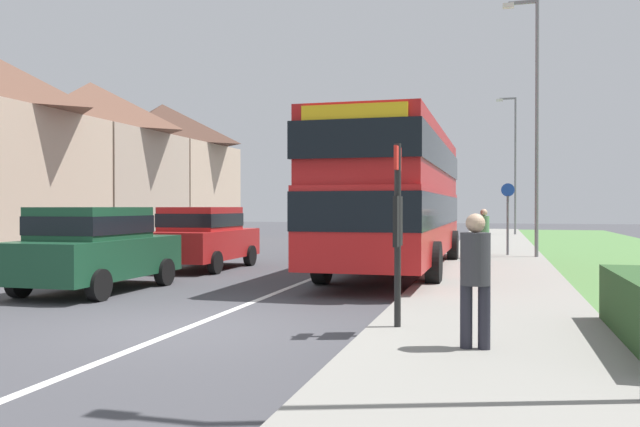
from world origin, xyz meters
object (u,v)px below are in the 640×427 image
object	(u,v)px
parked_car_red	(203,235)
street_lamp_mid	(534,113)
cycle_route_sign	(508,216)
street_lamp_far	(514,157)
parked_car_dark_green	(95,246)
double_decker_bus	(397,192)
pedestrian_walking_away	(484,231)
bus_stop_sign	(398,222)
pedestrian_at_stop	(475,274)

from	to	relation	value
parked_car_red	street_lamp_mid	size ratio (longest dim) A/B	0.47
parked_car_red	street_lamp_mid	bearing A→B (deg)	31.11
street_lamp_mid	cycle_route_sign	bearing A→B (deg)	146.58
street_lamp_far	parked_car_dark_green	bearing A→B (deg)	-107.81
parked_car_dark_green	parked_car_red	world-z (taller)	parked_car_dark_green
double_decker_bus	pedestrian_walking_away	xyz separation A→B (m)	(2.17, 3.81, -1.17)
parked_car_dark_green	bus_stop_sign	xyz separation A→B (m)	(6.64, -2.82, 0.59)
double_decker_bus	parked_car_red	distance (m)	5.50
parked_car_dark_green	street_lamp_far	distance (m)	29.36
bus_stop_sign	parked_car_dark_green	bearing A→B (deg)	156.97
pedestrian_at_stop	street_lamp_mid	xyz separation A→B (m)	(1.40, 14.36, 3.79)
double_decker_bus	street_lamp_far	bearing A→B (deg)	81.01
parked_car_dark_green	pedestrian_walking_away	distance (m)	11.98
pedestrian_walking_away	bus_stop_sign	size ratio (longest dim) A/B	0.64
parked_car_red	pedestrian_walking_away	world-z (taller)	parked_car_red
pedestrian_at_stop	cycle_route_sign	size ratio (longest dim) A/B	0.66
double_decker_bus	street_lamp_mid	size ratio (longest dim) A/B	1.29
parked_car_red	bus_stop_sign	world-z (taller)	bus_stop_sign
double_decker_bus	street_lamp_far	world-z (taller)	street_lamp_far
bus_stop_sign	street_lamp_mid	xyz separation A→B (m)	(2.46, 13.25, 3.22)
parked_car_dark_green	bus_stop_sign	bearing A→B (deg)	-23.03
street_lamp_far	pedestrian_walking_away	bearing A→B (deg)	-94.19
parked_car_red	bus_stop_sign	distance (m)	10.22
double_decker_bus	street_lamp_mid	xyz separation A→B (m)	(3.71, 4.94, 2.62)
double_decker_bus	bus_stop_sign	size ratio (longest dim) A/B	4.18
cycle_route_sign	parked_car_dark_green	bearing A→B (deg)	-127.20
pedestrian_at_stop	bus_stop_sign	bearing A→B (deg)	133.51
parked_car_dark_green	cycle_route_sign	bearing A→B (deg)	52.80
bus_stop_sign	street_lamp_mid	size ratio (longest dim) A/B	0.31
cycle_route_sign	pedestrian_walking_away	bearing A→B (deg)	-114.45
cycle_route_sign	street_lamp_far	distance (m)	17.09
pedestrian_walking_away	street_lamp_mid	world-z (taller)	street_lamp_mid
double_decker_bus	parked_car_dark_green	bearing A→B (deg)	-134.48
street_lamp_far	cycle_route_sign	bearing A→B (deg)	-92.05
pedestrian_walking_away	bus_stop_sign	world-z (taller)	bus_stop_sign
parked_car_dark_green	street_lamp_far	xyz separation A→B (m)	(8.91, 27.73, 3.66)
double_decker_bus	pedestrian_at_stop	bearing A→B (deg)	-76.21
cycle_route_sign	pedestrian_at_stop	bearing A→B (deg)	-92.34
double_decker_bus	parked_car_red	size ratio (longest dim) A/B	2.75
parked_car_dark_green	double_decker_bus	bearing A→B (deg)	45.52
bus_stop_sign	street_lamp_mid	bearing A→B (deg)	79.49
street_lamp_mid	street_lamp_far	world-z (taller)	street_lamp_mid
bus_stop_sign	street_lamp_far	world-z (taller)	street_lamp_far
pedestrian_walking_away	parked_car_red	bearing A→B (deg)	-149.98
pedestrian_walking_away	cycle_route_sign	xyz separation A→B (m)	(0.75, 1.65, 0.45)
double_decker_bus	street_lamp_mid	bearing A→B (deg)	53.05
double_decker_bus	parked_car_red	xyz separation A→B (m)	(-5.34, -0.53, -1.20)
parked_car_dark_green	pedestrian_at_stop	distance (m)	8.65
double_decker_bus	bus_stop_sign	distance (m)	8.43
pedestrian_at_stop	pedestrian_walking_away	distance (m)	13.24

